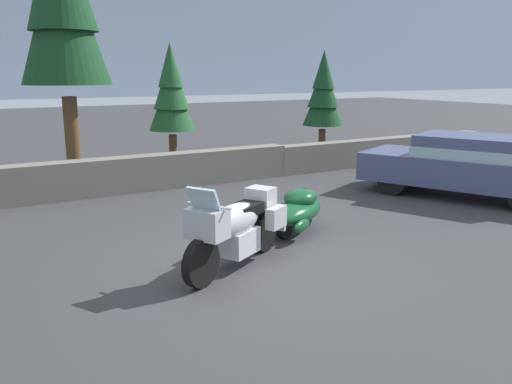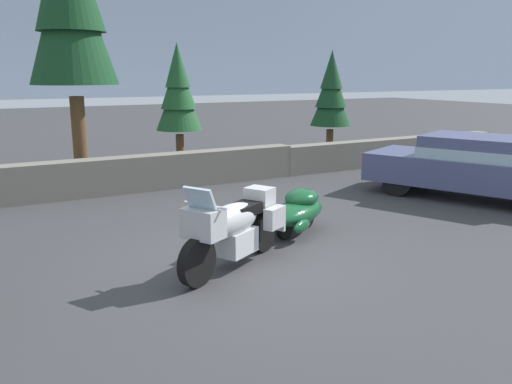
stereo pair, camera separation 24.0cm
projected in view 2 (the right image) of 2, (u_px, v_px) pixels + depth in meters
The scene contains 7 objects.
ground_plane at pixel (254, 263), 7.70m from camera, with size 80.00×80.00×0.00m, color #38383A.
stone_guard_wall at pixel (133, 175), 12.27m from camera, with size 24.00×0.62×0.84m.
touring_motorcycle at pixel (233, 226), 7.41m from camera, with size 2.09×1.40×1.33m.
car_shaped_trailer at pixel (297, 210), 9.07m from camera, with size 2.10×1.39×0.76m.
sedan_at_right_edge at pixel (476, 165), 11.51m from camera, with size 3.52×4.85×1.41m.
pine_tree_secondary at pixel (331, 92), 16.29m from camera, with size 1.28×1.28×3.47m.
pine_tree_far_right at pixel (178, 91), 14.59m from camera, with size 1.30×1.30×3.61m.
Camera 2 is at (-3.43, -6.40, 2.75)m, focal length 36.32 mm.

